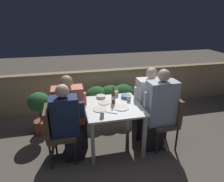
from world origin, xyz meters
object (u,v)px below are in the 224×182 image
person_blue_shirt (159,111)px  person_white_polo (148,104)px  chair_left_near (55,130)px  person_navy_jumper (68,123)px  chair_right_near (169,117)px  chair_right_far (157,108)px  potted_plant (40,109)px  beer_bottle (113,97)px  chair_left_far (59,119)px  person_coral_top (71,113)px

person_blue_shirt → person_white_polo: 0.34m
chair_left_near → person_blue_shirt: 1.62m
person_navy_jumper → person_white_polo: 1.41m
chair_left_near → person_white_polo: size_ratio=0.69×
person_navy_jumper → chair_right_near: (1.61, -0.04, -0.08)m
chair_right_far → chair_right_near: bearing=-83.2°
person_white_polo → potted_plant: size_ratio=1.59×
chair_left_near → chair_right_near: size_ratio=1.00×
person_blue_shirt → beer_bottle: person_blue_shirt is taller
person_navy_jumper → chair_left_far: bearing=113.7°
beer_bottle → potted_plant: bearing=153.9°
chair_left_near → chair_right_near: 1.80m
chair_left_near → chair_right_far: same height
person_coral_top → person_white_polo: 1.31m
chair_left_far → chair_right_near: same height
chair_right_near → person_coral_top: bearing=167.5°
chair_right_near → person_blue_shirt: bearing=180.0°
person_blue_shirt → chair_right_far: (0.15, 0.34, -0.14)m
chair_left_far → beer_bottle: size_ratio=3.18×
chair_left_far → beer_bottle: (0.87, -0.06, 0.33)m
person_white_polo → beer_bottle: bearing=-174.4°
person_blue_shirt → potted_plant: 2.10m
person_navy_jumper → person_white_polo: (1.37, 0.30, 0.03)m
chair_left_far → person_white_polo: person_white_polo is taller
chair_left_far → potted_plant: 0.64m
person_coral_top → person_blue_shirt: 1.40m
chair_right_near → chair_right_far: (-0.04, 0.34, 0.00)m
chair_left_far → person_blue_shirt: (1.55, -0.34, 0.14)m
chair_left_far → beer_bottle: beer_bottle is taller
chair_left_near → person_blue_shirt: bearing=-1.5°
person_navy_jumper → person_blue_shirt: size_ratio=0.90×
chair_left_far → beer_bottle: bearing=-4.2°
person_blue_shirt → person_white_polo: bearing=97.1°
person_blue_shirt → potted_plant: person_blue_shirt is taller
person_blue_shirt → beer_bottle: (-0.67, 0.28, 0.19)m
person_coral_top → beer_bottle: (0.68, -0.06, 0.24)m
chair_right_far → person_navy_jumper: bearing=-169.2°
person_blue_shirt → chair_right_far: person_blue_shirt is taller
chair_left_near → beer_bottle: bearing=14.1°
chair_right_far → person_white_polo: size_ratio=0.69×
chair_left_far → chair_right_near: (1.74, -0.34, 0.00)m
person_blue_shirt → potted_plant: size_ratio=1.67×
chair_left_far → person_coral_top: (0.19, -0.00, 0.09)m
chair_right_far → person_white_polo: bearing=-180.0°
chair_right_near → person_white_polo: 0.43m
person_navy_jumper → beer_bottle: (0.74, 0.24, 0.25)m
chair_right_near → chair_right_far: 0.34m
person_blue_shirt → potted_plant: bearing=155.2°
chair_left_far → person_white_polo: bearing=-0.1°
person_navy_jumper → person_coral_top: person_coral_top is taller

